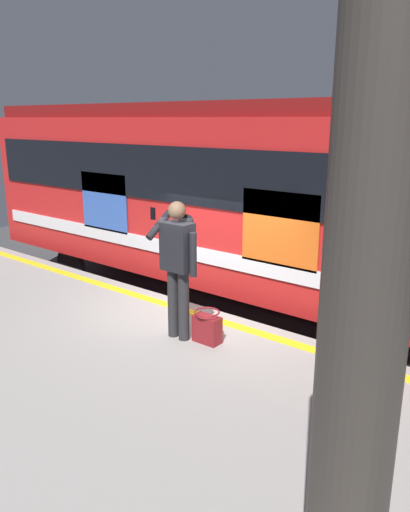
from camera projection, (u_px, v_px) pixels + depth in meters
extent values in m
plane|color=#3D3D3F|center=(209.00, 365.00, 7.68)|extent=(23.87, 23.87, 0.00)
cube|color=gray|center=(86.00, 402.00, 5.82)|extent=(15.43, 4.64, 0.94)
cube|color=yellow|center=(196.00, 314.00, 7.21)|extent=(15.12, 0.16, 0.01)
cube|color=slate|center=(253.00, 334.00, 8.59)|extent=(20.06, 0.08, 0.16)
cube|color=slate|center=(294.00, 310.00, 9.67)|extent=(20.06, 0.08, 0.16)
cube|color=red|center=(233.00, 195.00, 9.13)|extent=(10.63, 2.92, 2.75)
cube|color=maroon|center=(234.00, 110.00, 8.73)|extent=(10.42, 2.68, 0.24)
cube|color=black|center=(179.00, 175.00, 7.89)|extent=(10.10, 0.03, 0.90)
cube|color=silver|center=(180.00, 251.00, 8.22)|extent=(10.10, 0.03, 0.24)
cube|color=#D85919|center=(279.00, 229.00, 6.93)|extent=(1.22, 0.02, 1.06)
cube|color=#3359B2|center=(104.00, 202.00, 9.18)|extent=(1.22, 0.02, 1.06)
cylinder|color=black|center=(71.00, 266.00, 10.80)|extent=(0.84, 0.12, 0.84)
cylinder|color=black|center=(148.00, 245.00, 12.55)|extent=(0.84, 0.12, 0.84)
cylinder|color=black|center=(390.00, 359.00, 6.63)|extent=(0.84, 0.12, 0.84)
cylinder|color=#262628|center=(184.00, 306.00, 6.26)|extent=(0.14, 0.14, 0.91)
cylinder|color=#262628|center=(173.00, 303.00, 6.37)|extent=(0.14, 0.14, 0.91)
cube|color=black|center=(178.00, 247.00, 6.12)|extent=(0.40, 0.24, 0.61)
sphere|color=black|center=(186.00, 222.00, 6.16)|extent=(0.20, 0.20, 0.20)
sphere|color=#997051|center=(177.00, 210.00, 5.99)|extent=(0.22, 0.22, 0.22)
cylinder|color=black|center=(193.00, 255.00, 5.98)|extent=(0.09, 0.09, 0.54)
cylinder|color=black|center=(159.00, 225.00, 6.13)|extent=(0.09, 0.42, 0.33)
cube|color=black|center=(153.00, 214.00, 6.01)|extent=(0.07, 0.02, 0.15)
cube|color=maroon|center=(207.00, 329.00, 6.25)|extent=(0.35, 0.19, 0.35)
torus|color=maroon|center=(207.00, 312.00, 6.19)|extent=(0.32, 0.32, 0.02)
cylinder|color=#38332D|center=(359.00, 370.00, 2.26)|extent=(0.39, 0.39, 3.26)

